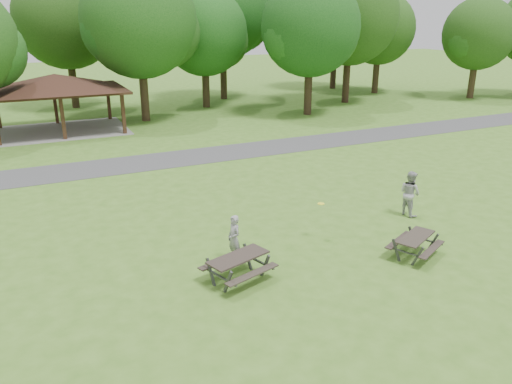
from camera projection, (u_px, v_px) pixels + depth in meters
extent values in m
plane|color=#437421|center=(284.00, 279.00, 14.69)|extent=(160.00, 160.00, 0.00)
cube|color=#414244|center=(159.00, 161.00, 26.60)|extent=(120.00, 3.20, 0.02)
cube|color=#321E12|center=(63.00, 119.00, 30.76)|extent=(0.22, 0.22, 2.60)
cube|color=#351F13|center=(55.00, 105.00, 35.36)|extent=(0.22, 0.22, 2.60)
cube|color=#311E12|center=(123.00, 114.00, 32.26)|extent=(0.22, 0.22, 2.60)
cube|color=#331E12|center=(109.00, 102.00, 36.85)|extent=(0.22, 0.22, 2.60)
cube|color=#301D13|center=(56.00, 91.00, 32.60)|extent=(8.60, 6.60, 0.16)
pyramid|color=black|center=(55.00, 82.00, 32.40)|extent=(7.01, 7.01, 1.00)
cube|color=gray|center=(61.00, 131.00, 33.49)|extent=(8.40, 6.40, 0.03)
cylinder|color=#2E2114|center=(144.00, 93.00, 36.10)|extent=(0.60, 0.60, 4.02)
sphere|color=#174614|center=(139.00, 20.00, 34.42)|extent=(8.00, 8.00, 8.00)
sphere|color=#184112|center=(164.00, 32.00, 35.67)|extent=(5.20, 5.20, 5.20)
sphere|color=#144714|center=(117.00, 29.00, 33.80)|extent=(4.80, 4.80, 4.80)
cylinder|color=black|center=(206.00, 87.00, 41.60)|extent=(0.60, 0.60, 3.43)
sphere|color=#144914|center=(204.00, 32.00, 40.15)|extent=(7.00, 7.00, 7.00)
sphere|color=#184213|center=(221.00, 40.00, 41.27)|extent=(4.55, 4.55, 4.55)
sphere|color=#194B15|center=(189.00, 39.00, 39.59)|extent=(4.20, 4.20, 4.20)
cylinder|color=black|center=(308.00, 90.00, 38.44)|extent=(0.60, 0.60, 3.78)
sphere|color=#124113|center=(310.00, 26.00, 36.87)|extent=(7.40, 7.40, 7.40)
sphere|color=#1F4F16|center=(327.00, 36.00, 38.05)|extent=(4.81, 4.81, 4.81)
sphere|color=#164B15|center=(294.00, 35.00, 36.29)|extent=(4.44, 4.44, 4.44)
cylinder|color=black|center=(346.00, 78.00, 43.77)|extent=(0.60, 0.60, 4.20)
sphere|color=#1A3F12|center=(350.00, 16.00, 42.03)|extent=(8.20, 8.20, 8.20)
sphere|color=#164012|center=(365.00, 26.00, 43.31)|extent=(5.33, 5.33, 5.33)
sphere|color=#1A4413|center=(335.00, 24.00, 41.41)|extent=(4.92, 4.92, 4.92)
cylinder|color=#2F2015|center=(376.00, 75.00, 49.28)|extent=(0.60, 0.60, 3.57)
sphere|color=#1C4313|center=(379.00, 29.00, 47.82)|extent=(6.80, 6.80, 6.80)
sphere|color=#174814|center=(389.00, 36.00, 48.93)|extent=(4.42, 4.42, 4.42)
sphere|color=#164212|center=(369.00, 34.00, 47.28)|extent=(4.08, 4.08, 4.08)
cylinder|color=#302215|center=(472.00, 80.00, 46.21)|extent=(0.60, 0.60, 3.36)
sphere|color=#1A4012|center=(479.00, 34.00, 44.84)|extent=(6.40, 6.40, 6.40)
sphere|color=#204F16|center=(486.00, 41.00, 45.89)|extent=(4.16, 4.16, 4.16)
sphere|color=#1A4614|center=(469.00, 40.00, 44.31)|extent=(3.84, 3.84, 3.84)
cylinder|color=black|center=(73.00, 83.00, 41.27)|extent=(0.60, 0.60, 4.13)
sphere|color=#1E4614|center=(65.00, 18.00, 39.58)|extent=(8.00, 8.00, 8.00)
sphere|color=#1D4B15|center=(90.00, 28.00, 40.83)|extent=(5.20, 5.20, 5.20)
sphere|color=#1B4413|center=(45.00, 26.00, 38.96)|extent=(4.80, 4.80, 4.80)
cylinder|color=#2F2014|center=(224.00, 74.00, 45.61)|extent=(0.60, 0.60, 4.55)
sphere|color=#144614|center=(222.00, 11.00, 43.79)|extent=(8.40, 8.40, 8.40)
sphere|color=#153F12|center=(241.00, 21.00, 45.09)|extent=(5.46, 5.46, 5.46)
sphere|color=#174012|center=(205.00, 18.00, 43.15)|extent=(5.04, 5.04, 5.04)
cylinder|color=black|center=(333.00, 68.00, 52.18)|extent=(0.60, 0.60, 4.27)
sphere|color=#164213|center=(336.00, 16.00, 50.46)|extent=(8.00, 8.00, 8.00)
sphere|color=#134112|center=(349.00, 24.00, 51.71)|extent=(5.20, 5.20, 5.20)
sphere|color=#1B4915|center=(324.00, 22.00, 49.85)|extent=(4.80, 4.80, 4.80)
cube|color=#2C2420|center=(238.00, 257.00, 14.39)|extent=(1.99, 1.25, 0.05)
cube|color=#2F2822|center=(252.00, 274.00, 14.07)|extent=(1.85, 0.80, 0.04)
cube|color=#2E2621|center=(225.00, 260.00, 14.92)|extent=(1.85, 0.80, 0.04)
cube|color=#434346|center=(228.00, 282.00, 13.79)|extent=(0.17, 0.39, 0.80)
cube|color=#404042|center=(211.00, 272.00, 14.33)|extent=(0.17, 0.39, 0.80)
cube|color=#3F3F42|center=(219.00, 276.00, 14.05)|extent=(0.51, 1.46, 0.05)
cube|color=#464649|center=(265.00, 266.00, 14.70)|extent=(0.17, 0.39, 0.80)
cube|color=#3B3B3D|center=(248.00, 257.00, 15.24)|extent=(0.17, 0.39, 0.80)
cube|color=#3D3D40|center=(256.00, 260.00, 14.96)|extent=(0.51, 1.46, 0.05)
cube|color=#2D2620|center=(416.00, 237.00, 15.90)|extent=(1.78, 1.31, 0.05)
cube|color=#2F2722|center=(432.00, 249.00, 15.67)|extent=(1.60, 0.93, 0.04)
cube|color=#2D2420|center=(399.00, 240.00, 16.31)|extent=(1.60, 0.93, 0.04)
cube|color=#3D3D3F|center=(417.00, 257.00, 15.34)|extent=(0.20, 0.34, 0.72)
cube|color=#3C3B3E|center=(396.00, 250.00, 15.75)|extent=(0.20, 0.34, 0.72)
cube|color=#404042|center=(407.00, 253.00, 15.54)|extent=(0.63, 1.24, 0.05)
cube|color=#444446|center=(433.00, 243.00, 16.27)|extent=(0.20, 0.34, 0.72)
cube|color=#39393C|center=(412.00, 237.00, 16.68)|extent=(0.20, 0.34, 0.72)
cube|color=#414144|center=(422.00, 239.00, 16.47)|extent=(0.63, 1.24, 0.05)
cylinder|color=#FFF828|center=(321.00, 204.00, 17.00)|extent=(0.26, 0.26, 0.02)
imported|color=gray|center=(234.00, 239.00, 15.58)|extent=(0.42, 0.59, 1.52)
imported|color=#A6A6A8|center=(410.00, 193.00, 19.18)|extent=(0.73, 0.91, 1.77)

